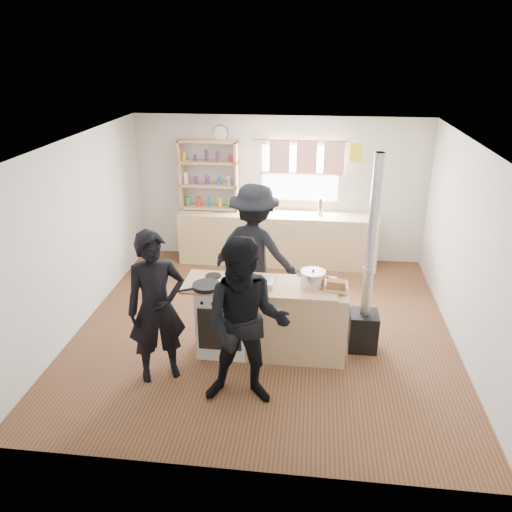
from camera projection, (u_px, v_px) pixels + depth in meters
The scene contains 14 objects.
ground at pixel (264, 327), 6.84m from camera, with size 5.00×5.00×0.01m, color brown.
back_counter at pixel (277, 238), 8.69m from camera, with size 3.40×0.55×0.90m, color tan.
shelving_unit at pixel (209, 175), 8.51m from camera, with size 1.00×0.28×1.20m.
thermos at pixel (320, 208), 8.38m from camera, with size 0.10×0.10×0.27m, color silver.
cooking_island at pixel (272, 318), 6.14m from camera, with size 1.97×0.64×0.93m.
skillet_greens at pixel (206, 286), 5.86m from camera, with size 0.45×0.45×0.05m.
roast_tray at pixel (260, 282), 5.93m from camera, with size 0.31×0.29×0.07m.
stockpot_stove at pixel (244, 272), 6.09m from camera, with size 0.22×0.22×0.18m.
stockpot_counter at pixel (313, 279), 5.87m from camera, with size 0.30×0.30×0.22m.
bread_board at pixel (336, 286), 5.81m from camera, with size 0.30×0.23×0.12m.
flue_heater at pixel (366, 303), 6.12m from camera, with size 0.35×0.35×2.50m.
person_near_left at pixel (156, 308), 5.51m from camera, with size 0.65×0.43×1.79m, color black.
person_near_right at pixel (246, 325), 5.10m from camera, with size 0.91×0.71×1.87m, color black.
person_far at pixel (255, 251), 6.87m from camera, with size 1.22×0.70×1.89m, color black.
Camera 1 is at (0.58, -5.87, 3.59)m, focal length 35.00 mm.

